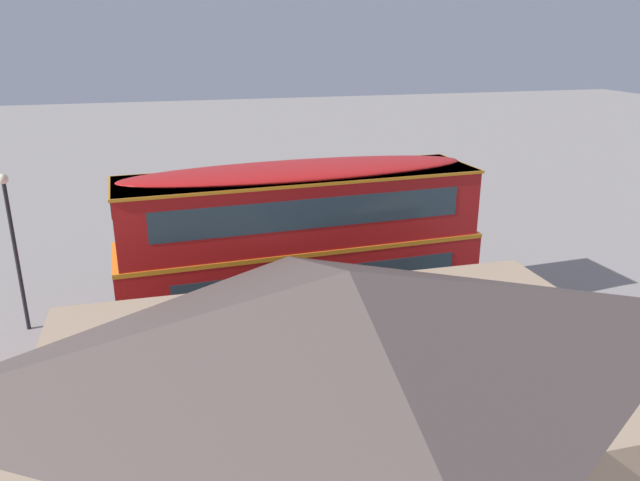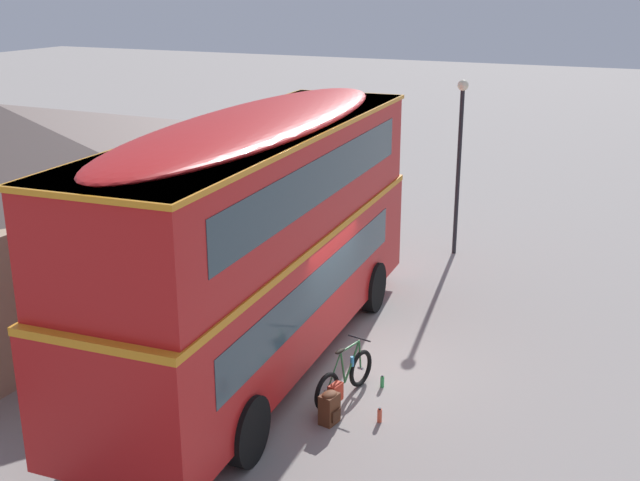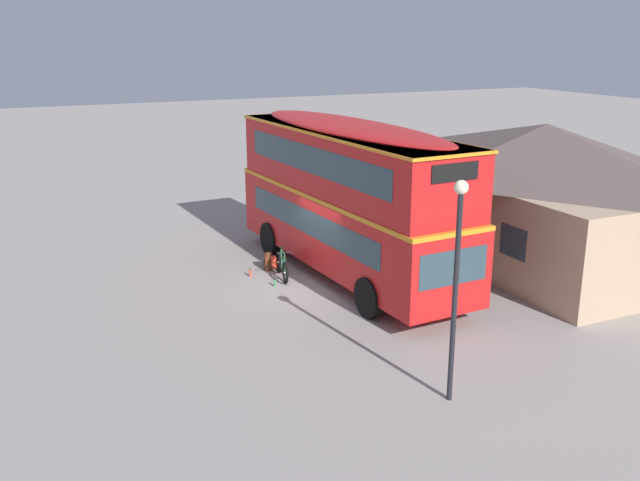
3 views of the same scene
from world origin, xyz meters
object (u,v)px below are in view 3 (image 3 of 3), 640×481
at_px(touring_bicycle, 281,266).
at_px(backpack_on_ground, 268,261).
at_px(water_bottle_red_squeeze, 250,273).
at_px(street_lamp, 457,269).
at_px(double_decker_bus, 348,192).
at_px(water_bottle_green_metal, 275,283).

relative_size(touring_bicycle, backpack_on_ground, 2.98).
height_order(water_bottle_red_squeeze, street_lamp, street_lamp).
height_order(backpack_on_ground, water_bottle_red_squeeze, backpack_on_ground).
distance_m(double_decker_bus, water_bottle_green_metal, 3.50).
xyz_separation_m(water_bottle_green_metal, street_lamp, (7.80, 0.78, 2.74)).
relative_size(touring_bicycle, street_lamp, 0.37).
relative_size(double_decker_bus, street_lamp, 2.24).
height_order(touring_bicycle, water_bottle_red_squeeze, touring_bicycle).
distance_m(touring_bicycle, backpack_on_ground, 0.84).
relative_size(double_decker_bus, water_bottle_green_metal, 44.67).
bearing_deg(touring_bicycle, double_decker_bus, 69.87).
relative_size(backpack_on_ground, water_bottle_green_metal, 2.48).
bearing_deg(double_decker_bus, water_bottle_green_metal, -90.79).
bearing_deg(backpack_on_ground, touring_bicycle, 6.75).
bearing_deg(water_bottle_green_metal, street_lamp, 5.73).
distance_m(backpack_on_ground, street_lamp, 9.66).
height_order(double_decker_bus, water_bottle_red_squeeze, double_decker_bus).
bearing_deg(water_bottle_green_metal, water_bottle_red_squeeze, -162.15).
distance_m(double_decker_bus, touring_bicycle, 3.07).
bearing_deg(water_bottle_red_squeeze, water_bottle_green_metal, 17.85).
bearing_deg(backpack_on_ground, double_decker_bus, 52.85).
height_order(touring_bicycle, backpack_on_ground, touring_bicycle).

